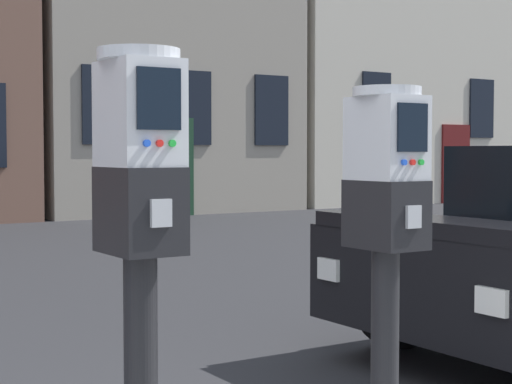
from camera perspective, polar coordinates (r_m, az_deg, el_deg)
parking_meter_near_kerb at (r=2.20m, az=-7.94°, el=-2.51°), size 0.22×0.25×1.51m
parking_meter_twin_adjacent at (r=2.67m, az=8.89°, el=-2.50°), size 0.22×0.25×1.44m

